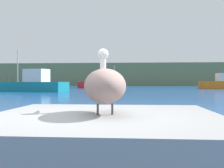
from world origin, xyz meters
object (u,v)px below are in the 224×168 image
at_px(pelican, 105,85).
at_px(fishing_boat_orange, 223,83).
at_px(fishing_boat_teal, 35,84).
at_px(mooring_buoy, 104,93).
at_px(fishing_boat_red, 101,83).

height_order(pelican, fishing_boat_orange, fishing_boat_orange).
bearing_deg(fishing_boat_orange, fishing_boat_teal, -161.37).
xyz_separation_m(pelican, fishing_boat_orange, (13.94, 37.00, -0.26)).
bearing_deg(pelican, fishing_boat_orange, -30.41).
distance_m(fishing_boat_teal, mooring_buoy, 15.08).
xyz_separation_m(pelican, mooring_buoy, (-1.44, 13.45, -0.72)).
height_order(pelican, fishing_boat_red, fishing_boat_red).
distance_m(fishing_boat_red, mooring_buoy, 27.65).
relative_size(fishing_boat_teal, fishing_boat_orange, 1.17).
distance_m(pelican, fishing_boat_orange, 39.54).
xyz_separation_m(fishing_boat_red, mooring_buoy, (3.48, -27.42, -0.52)).
xyz_separation_m(pelican, fishing_boat_teal, (-10.67, 25.38, -0.25)).
relative_size(fishing_boat_red, fishing_boat_orange, 1.19).
relative_size(pelican, fishing_boat_red, 0.18).
height_order(fishing_boat_teal, fishing_boat_orange, fishing_boat_orange).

